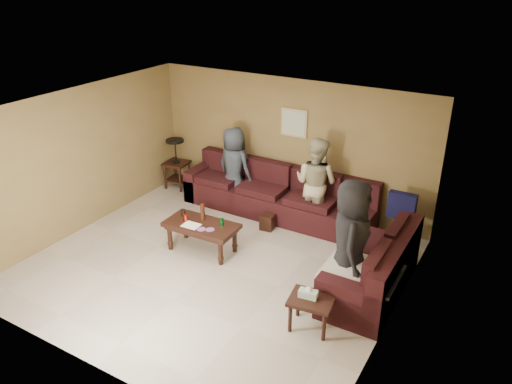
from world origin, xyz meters
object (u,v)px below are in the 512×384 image
Objects in this scene: person_left at (234,167)px; person_right at (350,241)px; side_table_right at (311,302)px; person_middle at (316,183)px; end_table_left at (176,163)px; sectional_sofa at (304,220)px; waste_bin at (268,222)px; coffee_table at (201,228)px.

person_right is (2.98, -1.71, 0.12)m from person_left.
side_table_right is at bearing 147.29° from person_left.
person_middle reaches higher than side_table_right.
person_middle reaches higher than end_table_left.
end_table_left is at bearing 7.66° from person_left.
end_table_left is (-3.22, 0.59, 0.23)m from sectional_sofa.
sectional_sofa is at bearing -10.32° from end_table_left.
sectional_sofa is 4.40× the size of end_table_left.
side_table_right is 1.04m from person_right.
sectional_sofa is 0.71m from waste_bin.
waste_bin is 0.18× the size of person_left.
side_table_right is 2.26× the size of waste_bin.
person_right is at bearing 80.12° from side_table_right.
coffee_table is 0.78× the size of person_left.
person_left is 1.71m from person_middle.
sectional_sofa is at bearing 117.33° from side_table_right.
sectional_sofa reaches higher than waste_bin.
person_right is (1.92, -1.14, 0.76)m from waste_bin.
coffee_table is 2.55m from person_right.
sectional_sofa is 3.28m from end_table_left.
side_table_right is at bearing -49.14° from waste_bin.
waste_bin is at bearing 63.85° from coffee_table.
person_middle is at bearing -1.66° from end_table_left.
coffee_table is 4.45× the size of waste_bin.
waste_bin is (-1.76, 2.04, -0.26)m from side_table_right.
end_table_left is at bearing 169.68° from sectional_sofa.
person_left is (-1.74, 0.52, 0.46)m from sectional_sofa.
side_table_right is 2.85m from person_middle.
person_middle reaches higher than sectional_sofa.
sectional_sofa is at bearing 173.41° from person_left.
waste_bin is at bearing 46.82° from person_middle.
person_right is (0.16, 0.90, 0.50)m from side_table_right.
person_middle is (-0.03, 0.49, 0.51)m from sectional_sofa.
coffee_table is 1.86m from person_left.
coffee_table is 2.16m from person_middle.
person_left reaches higher than sectional_sofa.
person_right is (4.45, -1.78, 0.34)m from end_table_left.
end_table_left is 0.68× the size of person_left.
person_right is (2.50, 0.04, 0.47)m from coffee_table.
waste_bin is 1.37m from person_left.
waste_bin is (2.53, -0.64, -0.42)m from end_table_left.
end_table_left is at bearing 48.72° from person_right.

